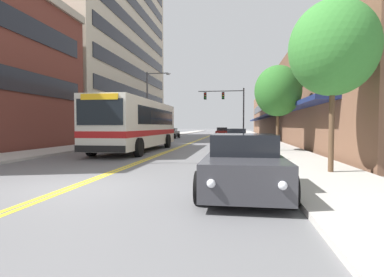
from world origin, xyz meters
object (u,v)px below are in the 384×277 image
object	(u,v)px
car_champagne_parked_right_far	(236,136)
traffic_signal_mast	(228,103)
street_tree_right_mid	(278,91)
fire_hydrant	(274,150)
street_lamp_left_far	(151,99)
car_slate_blue_parked_right_end	(236,134)
street_tree_right_near	(333,48)
car_black_parked_left_mid	(170,133)
car_red_moving_lead	(222,132)
car_beige_parked_left_near	(148,136)
car_charcoal_parked_right_mid	(236,138)
city_bus	(138,123)
car_dark_grey_parked_right_foreground	(243,165)

from	to	relation	value
car_champagne_parked_right_far	traffic_signal_mast	size ratio (longest dim) A/B	0.76
street_tree_right_mid	fire_hydrant	world-z (taller)	street_tree_right_mid
street_lamp_left_far	fire_hydrant	distance (m)	21.25
car_slate_blue_parked_right_end	street_lamp_left_far	distance (m)	11.75
street_tree_right_near	street_tree_right_mid	world-z (taller)	street_tree_right_near
car_black_parked_left_mid	traffic_signal_mast	distance (m)	8.54
car_red_moving_lead	traffic_signal_mast	bearing A→B (deg)	-79.49
traffic_signal_mast	fire_hydrant	size ratio (longest dim) A/B	7.48
street_lamp_left_far	traffic_signal_mast	bearing A→B (deg)	42.73
car_red_moving_lead	street_tree_right_near	world-z (taller)	street_tree_right_near
fire_hydrant	street_tree_right_near	bearing A→B (deg)	-68.87
car_beige_parked_left_near	car_charcoal_parked_right_mid	size ratio (longest dim) A/B	1.05
street_tree_right_mid	traffic_signal_mast	bearing A→B (deg)	99.90
car_red_moving_lead	traffic_signal_mast	world-z (taller)	traffic_signal_mast
car_black_parked_left_mid	street_tree_right_mid	size ratio (longest dim) A/B	0.83
car_black_parked_left_mid	city_bus	bearing A→B (deg)	-83.48
car_slate_blue_parked_right_end	city_bus	bearing A→B (deg)	-108.55
city_bus	car_black_parked_left_mid	bearing A→B (deg)	96.52
traffic_signal_mast	street_tree_right_mid	size ratio (longest dim) A/B	1.26
car_red_moving_lead	fire_hydrant	world-z (taller)	car_red_moving_lead
car_champagne_parked_right_far	car_red_moving_lead	world-z (taller)	car_red_moving_lead
city_bus	traffic_signal_mast	size ratio (longest dim) A/B	1.68
car_beige_parked_left_near	car_black_parked_left_mid	xyz separation A→B (m)	(0.12, 9.56, -0.01)
street_tree_right_mid	street_lamp_left_far	bearing A→B (deg)	132.21
car_red_moving_lead	street_lamp_left_far	distance (m)	15.06
car_black_parked_left_mid	car_slate_blue_parked_right_end	xyz separation A→B (m)	(8.63, -0.77, -0.02)
car_dark_grey_parked_right_foreground	traffic_signal_mast	xyz separation A→B (m)	(-1.24, 31.63, 3.96)
car_dark_grey_parked_right_foreground	traffic_signal_mast	distance (m)	31.90
car_beige_parked_left_near	car_red_moving_lead	distance (m)	16.69
fire_hydrant	car_slate_blue_parked_right_end	bearing A→B (deg)	93.92
car_black_parked_left_mid	car_champagne_parked_right_far	bearing A→B (deg)	-42.60
car_black_parked_left_mid	street_lamp_left_far	world-z (taller)	street_lamp_left_far
car_dark_grey_parked_right_foreground	street_lamp_left_far	xyz separation A→B (m)	(-9.33, 24.16, 3.84)
car_beige_parked_left_near	fire_hydrant	size ratio (longest dim) A/B	5.27
car_beige_parked_left_near	car_champagne_parked_right_far	world-z (taller)	car_beige_parked_left_near
traffic_signal_mast	car_beige_parked_left_near	bearing A→B (deg)	-127.24
traffic_signal_mast	street_lamp_left_far	distance (m)	11.01
car_champagne_parked_right_far	street_tree_right_near	bearing A→B (deg)	-81.55
city_bus	car_slate_blue_parked_right_end	bearing A→B (deg)	71.45
car_champagne_parked_right_far	car_dark_grey_parked_right_foreground	bearing A→B (deg)	-89.58
car_beige_parked_left_near	street_tree_right_near	distance (m)	22.39
street_tree_right_near	city_bus	bearing A→B (deg)	137.58
fire_hydrant	city_bus	bearing A→B (deg)	147.71
car_dark_grey_parked_right_foreground	street_lamp_left_far	bearing A→B (deg)	111.11
car_black_parked_left_mid	street_tree_right_mid	distance (m)	22.89
car_charcoal_parked_right_mid	street_tree_right_near	bearing A→B (deg)	-78.15
car_dark_grey_parked_right_foreground	fire_hydrant	bearing A→B (deg)	76.55
car_red_moving_lead	fire_hydrant	size ratio (longest dim) A/B	4.87
fire_hydrant	street_tree_right_mid	bearing A→B (deg)	81.02
car_beige_parked_left_near	car_charcoal_parked_right_mid	bearing A→B (deg)	-26.75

